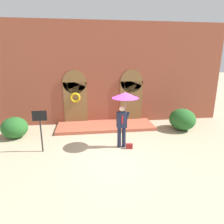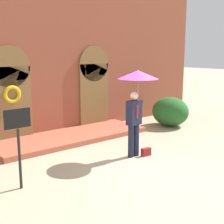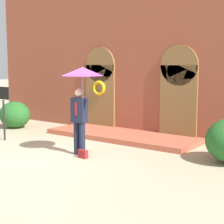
# 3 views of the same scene
# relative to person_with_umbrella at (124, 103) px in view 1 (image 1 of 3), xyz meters

# --- Properties ---
(ground_plane) EXTENTS (80.00, 80.00, 0.00)m
(ground_plane) POSITION_rel_person_with_umbrella_xyz_m (-0.51, -0.49, -1.91)
(ground_plane) COLOR tan
(building_facade) EXTENTS (14.00, 2.30, 5.60)m
(building_facade) POSITION_rel_person_with_umbrella_xyz_m (-0.51, 3.66, 0.77)
(building_facade) COLOR brown
(building_facade) RESTS_ON ground
(person_with_umbrella) EXTENTS (1.10, 1.10, 2.36)m
(person_with_umbrella) POSITION_rel_person_with_umbrella_xyz_m (0.00, 0.00, 0.00)
(person_with_umbrella) COLOR #191E33
(person_with_umbrella) RESTS_ON ground
(handbag) EXTENTS (0.29, 0.15, 0.22)m
(handbag) POSITION_rel_person_with_umbrella_xyz_m (0.20, -0.20, -1.80)
(handbag) COLOR maroon
(handbag) RESTS_ON ground
(sign_post) EXTENTS (0.56, 0.06, 1.72)m
(sign_post) POSITION_rel_person_with_umbrella_xyz_m (-3.36, 0.03, -0.75)
(sign_post) COLOR black
(sign_post) RESTS_ON ground
(shrub_left) EXTENTS (1.22, 1.12, 1.01)m
(shrub_left) POSITION_rel_person_with_umbrella_xyz_m (-4.93, 1.71, -1.41)
(shrub_left) COLOR #235B23
(shrub_left) RESTS_ON ground
(shrub_right) EXTENTS (1.33, 1.45, 1.12)m
(shrub_right) POSITION_rel_person_with_umbrella_xyz_m (3.47, 1.70, -1.35)
(shrub_right) COLOR #235B23
(shrub_right) RESTS_ON ground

